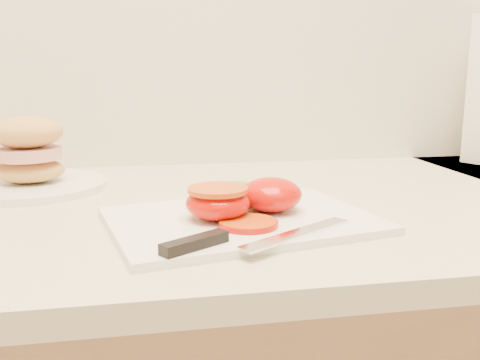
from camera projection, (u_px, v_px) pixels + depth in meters
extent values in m
cube|color=beige|center=(413.00, 203.00, 0.84)|extent=(3.92, 0.65, 0.03)
cube|color=white|center=(241.00, 220.00, 0.67)|extent=(0.36, 0.29, 0.01)
ellipsoid|color=red|center=(271.00, 194.00, 0.69)|extent=(0.08, 0.08, 0.04)
ellipsoid|color=red|center=(218.00, 203.00, 0.66)|extent=(0.08, 0.08, 0.04)
cylinder|color=#B93106|center=(218.00, 190.00, 0.65)|extent=(0.07, 0.07, 0.01)
cylinder|color=#CF5512|center=(248.00, 223.00, 0.63)|extent=(0.07, 0.07, 0.01)
ellipsoid|color=#78A82C|center=(240.00, 194.00, 0.74)|extent=(0.12, 0.12, 0.02)
cube|color=silver|center=(297.00, 234.00, 0.60)|extent=(0.15, 0.11, 0.00)
cube|color=black|center=(195.00, 243.00, 0.55)|extent=(0.08, 0.06, 0.01)
cylinder|color=white|center=(31.00, 186.00, 0.87)|extent=(0.24, 0.24, 0.01)
ellipsoid|color=tan|center=(30.00, 171.00, 0.86)|extent=(0.11, 0.09, 0.04)
cylinder|color=#D8938C|center=(28.00, 153.00, 0.86)|extent=(0.10, 0.10, 0.02)
ellipsoid|color=tan|center=(26.00, 132.00, 0.85)|extent=(0.11, 0.09, 0.05)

